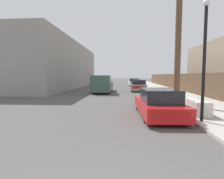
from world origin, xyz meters
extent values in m
cube|color=#ADA89E|center=(5.30, 23.50, 0.06)|extent=(4.20, 63.00, 0.12)
cube|color=silver|center=(3.89, 6.81, 0.43)|extent=(0.75, 1.72, 0.63)
cube|color=white|center=(3.89, 6.81, 0.76)|extent=(0.72, 1.65, 0.03)
cube|color=#333335|center=(4.10, 7.32, 0.79)|extent=(0.04, 0.20, 0.02)
cube|color=gray|center=(3.90, 7.08, 0.78)|extent=(0.68, 0.10, 0.01)
cube|color=gray|center=(3.88, 6.56, 0.78)|extent=(0.68, 0.10, 0.01)
cube|color=red|center=(2.05, 6.91, 0.44)|extent=(1.94, 4.44, 0.58)
cube|color=black|center=(2.07, 6.51, 1.02)|extent=(1.59, 2.16, 0.58)
cube|color=#B21414|center=(2.15, 4.71, 0.54)|extent=(1.36, 0.09, 0.20)
cylinder|color=black|center=(1.24, 8.22, 0.33)|extent=(0.23, 0.67, 0.66)
cylinder|color=black|center=(2.74, 8.29, 0.33)|extent=(0.23, 0.67, 0.66)
cylinder|color=black|center=(1.36, 5.52, 0.33)|extent=(0.23, 0.67, 0.66)
cylinder|color=black|center=(2.86, 5.59, 0.33)|extent=(0.23, 0.67, 0.66)
cube|color=gray|center=(2.24, 20.03, 0.49)|extent=(2.16, 4.28, 0.69)
cube|color=black|center=(2.23, 19.87, 1.10)|extent=(1.75, 2.45, 0.54)
cube|color=#B21414|center=(2.06, 17.95, 0.61)|extent=(1.42, 0.15, 0.24)
cylinder|color=black|center=(1.56, 21.38, 0.32)|extent=(0.25, 0.65, 0.63)
cylinder|color=black|center=(3.14, 21.25, 0.32)|extent=(0.25, 0.65, 0.63)
cylinder|color=black|center=(1.35, 18.82, 0.32)|extent=(0.25, 0.65, 0.63)
cylinder|color=black|center=(2.92, 18.69, 0.32)|extent=(0.25, 0.65, 0.63)
cube|color=silver|center=(2.17, 30.64, 0.48)|extent=(2.09, 4.25, 0.69)
cube|color=black|center=(2.18, 30.47, 1.10)|extent=(1.72, 2.41, 0.54)
cube|color=#B21414|center=(2.31, 28.55, 0.60)|extent=(1.43, 0.12, 0.24)
cylinder|color=black|center=(1.30, 31.87, 0.30)|extent=(0.24, 0.62, 0.60)
cylinder|color=black|center=(2.89, 31.97, 0.30)|extent=(0.24, 0.62, 0.60)
cylinder|color=black|center=(1.46, 29.30, 0.30)|extent=(0.24, 0.62, 0.60)
cylinder|color=black|center=(3.05, 29.40, 0.30)|extent=(0.24, 0.62, 0.60)
cube|color=#385647|center=(-2.00, 18.29, 0.67)|extent=(2.05, 5.67, 0.95)
cube|color=#385647|center=(-1.99, 16.73, 1.53)|extent=(1.90, 2.56, 0.78)
cube|color=black|center=(-1.99, 16.73, 1.55)|extent=(1.94, 2.51, 0.43)
cylinder|color=black|center=(-1.15, 16.54, 0.38)|extent=(0.27, 0.77, 0.77)
cylinder|color=black|center=(-2.82, 16.53, 0.38)|extent=(0.27, 0.77, 0.77)
cylinder|color=black|center=(-1.18, 20.04, 0.38)|extent=(0.27, 0.77, 0.77)
cylinder|color=black|center=(-2.86, 20.03, 0.38)|extent=(0.27, 0.77, 0.77)
cylinder|color=brown|center=(3.70, 9.55, 4.62)|extent=(0.36, 0.36, 9.00)
cylinder|color=black|center=(3.51, 5.47, 2.32)|extent=(0.12, 0.12, 4.39)
sphere|color=white|center=(3.51, 5.47, 4.64)|extent=(0.26, 0.26, 0.26)
cube|color=brown|center=(7.25, 20.42, 1.12)|extent=(0.08, 44.80, 2.00)
cube|color=gray|center=(-9.98, 25.67, 3.42)|extent=(7.00, 24.61, 6.83)
camera|label=1|loc=(0.46, -1.54, 1.93)|focal=28.00mm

